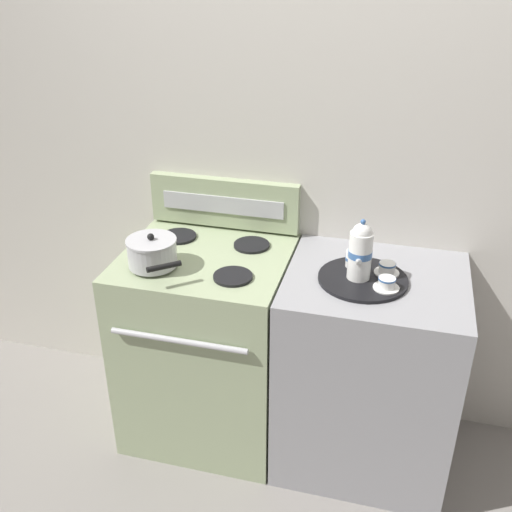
# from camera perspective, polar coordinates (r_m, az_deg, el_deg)

# --- Properties ---
(ground_plane) EXTENTS (6.00, 6.00, 0.00)m
(ground_plane) POSITION_cam_1_polar(r_m,az_deg,el_deg) (2.98, 2.67, -16.55)
(ground_plane) COLOR gray
(wall_back) EXTENTS (6.00, 0.05, 2.20)m
(wall_back) POSITION_cam_1_polar(r_m,az_deg,el_deg) (2.65, 4.77, 6.00)
(wall_back) COLOR beige
(wall_back) RESTS_ON ground
(stove) EXTENTS (0.70, 0.66, 0.92)m
(stove) POSITION_cam_1_polar(r_m,az_deg,el_deg) (2.76, -4.57, -8.39)
(stove) COLOR #9EAD84
(stove) RESTS_ON ground
(control_panel) EXTENTS (0.69, 0.05, 0.23)m
(control_panel) POSITION_cam_1_polar(r_m,az_deg,el_deg) (2.71, -3.05, 5.09)
(control_panel) COLOR #9EAD84
(control_panel) RESTS_ON stove
(side_counter) EXTENTS (0.71, 0.63, 0.91)m
(side_counter) POSITION_cam_1_polar(r_m,az_deg,el_deg) (2.65, 10.55, -10.64)
(side_counter) COLOR #939399
(side_counter) RESTS_ON ground
(saucepan) EXTENTS (0.26, 0.28, 0.14)m
(saucepan) POSITION_cam_1_polar(r_m,az_deg,el_deg) (2.42, -9.86, 0.35)
(saucepan) COLOR #B7B7BC
(saucepan) RESTS_ON stove
(serving_tray) EXTENTS (0.35, 0.35, 0.01)m
(serving_tray) POSITION_cam_1_polar(r_m,az_deg,el_deg) (2.36, 10.14, -2.17)
(serving_tray) COLOR black
(serving_tray) RESTS_ON side_counter
(teapot) EXTENTS (0.09, 0.15, 0.25)m
(teapot) POSITION_cam_1_polar(r_m,az_deg,el_deg) (2.30, 9.91, 0.47)
(teapot) COLOR white
(teapot) RESTS_ON serving_tray
(teacup_left) EXTENTS (0.10, 0.10, 0.05)m
(teacup_left) POSITION_cam_1_polar(r_m,az_deg,el_deg) (2.40, 12.37, -1.15)
(teacup_left) COLOR white
(teacup_left) RESTS_ON serving_tray
(teacup_right) EXTENTS (0.10, 0.10, 0.05)m
(teacup_right) POSITION_cam_1_polar(r_m,az_deg,el_deg) (2.29, 12.34, -2.55)
(teacup_right) COLOR white
(teacup_right) RESTS_ON serving_tray
(creamer_jug) EXTENTS (0.06, 0.06, 0.07)m
(creamer_jug) POSITION_cam_1_polar(r_m,az_deg,el_deg) (2.42, 9.21, -0.24)
(creamer_jug) COLOR white
(creamer_jug) RESTS_ON serving_tray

